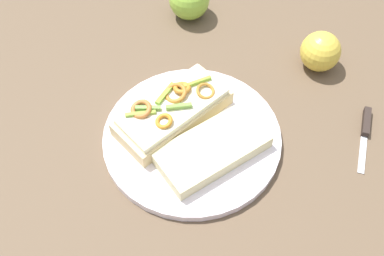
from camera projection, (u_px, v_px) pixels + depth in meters
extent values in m
plane|color=brown|center=(192.00, 140.00, 0.76)|extent=(2.00, 2.00, 0.00)
cylinder|color=white|center=(192.00, 138.00, 0.76)|extent=(0.28, 0.28, 0.01)
cube|color=#E1C58A|center=(173.00, 113.00, 0.76)|extent=(0.14, 0.20, 0.03)
cube|color=#F0EAC9|center=(173.00, 106.00, 0.75)|extent=(0.13, 0.19, 0.01)
torus|color=#B3762A|center=(206.00, 91.00, 0.75)|extent=(0.04, 0.04, 0.02)
torus|color=#BA722B|center=(175.00, 93.00, 0.75)|extent=(0.05, 0.05, 0.02)
torus|color=#B66D31|center=(141.00, 109.00, 0.73)|extent=(0.05, 0.05, 0.02)
torus|color=#C27D2A|center=(182.00, 88.00, 0.76)|extent=(0.03, 0.03, 0.02)
torus|color=#BD7921|center=(164.00, 121.00, 0.72)|extent=(0.04, 0.04, 0.01)
cube|color=#84AD34|center=(165.00, 94.00, 0.75)|extent=(0.01, 0.05, 0.01)
cube|color=#78A643|center=(179.00, 107.00, 0.73)|extent=(0.04, 0.03, 0.01)
cube|color=#8CBA36|center=(197.00, 82.00, 0.76)|extent=(0.03, 0.04, 0.01)
cube|color=#85AA39|center=(141.00, 114.00, 0.73)|extent=(0.04, 0.03, 0.01)
cube|color=#77A64B|center=(148.00, 108.00, 0.73)|extent=(0.04, 0.02, 0.01)
cube|color=beige|center=(212.00, 149.00, 0.72)|extent=(0.15, 0.19, 0.02)
sphere|color=gold|center=(320.00, 51.00, 0.83)|extent=(0.10, 0.10, 0.07)
cube|color=silver|center=(363.00, 154.00, 0.75)|extent=(0.02, 0.07, 0.00)
cube|color=#2C221D|center=(366.00, 122.00, 0.78)|extent=(0.02, 0.06, 0.01)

